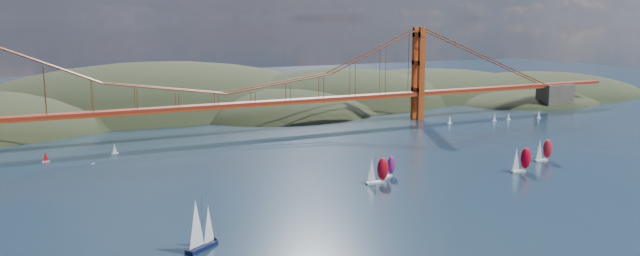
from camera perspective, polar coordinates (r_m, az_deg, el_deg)
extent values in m
plane|color=black|center=(171.50, 10.79, -10.65)|extent=(1200.00, 1200.00, 0.00)
ellipsoid|color=black|center=(442.78, -14.53, -0.33)|extent=(300.00, 180.00, 96.00)
ellipsoid|color=black|center=(454.36, 1.22, 0.69)|extent=(220.00, 140.00, 76.00)
ellipsoid|color=black|center=(405.56, -3.07, 0.25)|extent=(140.00, 110.00, 48.00)
ellipsoid|color=black|center=(517.63, 9.05, 2.02)|extent=(260.00, 160.00, 60.00)
ellipsoid|color=black|center=(542.17, 18.87, 2.11)|extent=(220.00, 150.00, 52.00)
ellipsoid|color=black|center=(482.01, 18.49, 1.72)|extent=(120.00, 90.00, 28.00)
cube|color=maroon|center=(325.40, -8.61, 2.10)|extent=(440.00, 7.00, 1.60)
cube|color=#9C2C08|center=(325.56, -8.60, 1.89)|extent=(440.00, 7.00, 0.80)
cube|color=#9C2C08|center=(378.21, 8.97, 4.93)|extent=(4.00, 8.50, 55.00)
cube|color=#4C443D|center=(455.51, 20.70, 2.78)|extent=(24.00, 12.00, 16.00)
cube|color=maroon|center=(463.51, 21.77, 3.82)|extent=(52.00, 7.00, 1.60)
cube|color=black|center=(169.62, -10.76, -10.67)|extent=(9.87, 7.65, 1.19)
cylinder|color=#99999E|center=(167.41, -10.73, -8.13)|extent=(0.15, 0.15, 14.33)
cone|color=silver|center=(166.04, -11.25, -8.56)|extent=(7.67, 7.67, 12.61)
cone|color=silver|center=(169.83, -10.14, -8.61)|extent=(5.48, 5.48, 10.03)
cube|color=silver|center=(230.79, 4.98, -5.01)|extent=(6.60, 1.85, 0.79)
cylinder|color=#99999E|center=(229.64, 5.07, -3.71)|extent=(0.10, 0.10, 9.90)
cone|color=silver|center=(228.99, 4.74, -3.87)|extent=(3.70, 3.70, 8.71)
ellipsoid|color=#AC0917|center=(231.46, 5.77, -3.74)|extent=(4.62, 2.91, 8.32)
cube|color=silver|center=(258.98, 17.65, -3.79)|extent=(6.78, 1.91, 0.81)
cylinder|color=#99999E|center=(258.01, 17.76, -2.60)|extent=(0.10, 0.10, 10.16)
cone|color=silver|center=(257.05, 17.51, -2.74)|extent=(3.80, 3.80, 8.94)
ellipsoid|color=red|center=(260.45, 18.30, -2.62)|extent=(4.75, 2.99, 8.54)
cube|color=silver|center=(282.04, 19.55, -2.80)|extent=(6.43, 1.83, 0.77)
cylinder|color=#99999E|center=(281.22, 19.65, -1.75)|extent=(0.10, 0.10, 9.64)
cone|color=silver|center=(280.26, 19.44, -1.88)|extent=(3.61, 3.61, 8.48)
ellipsoid|color=red|center=(283.62, 20.10, -1.79)|extent=(4.51, 2.85, 8.10)
cube|color=silver|center=(240.15, 6.11, -4.45)|extent=(5.73, 3.56, 0.67)
cylinder|color=#99999E|center=(239.30, 6.17, -3.39)|extent=(0.08, 0.08, 8.33)
cone|color=silver|center=(238.37, 5.99, -3.54)|extent=(4.06, 4.06, 7.33)
ellipsoid|color=red|center=(241.62, 6.55, -3.37)|extent=(4.53, 3.75, 7.00)
cube|color=silver|center=(288.46, -23.78, -2.83)|extent=(3.00, 1.00, 0.50)
cone|color=red|center=(287.99, -23.81, -2.37)|extent=(2.00, 2.00, 4.20)
cube|color=silver|center=(294.78, -18.24, -2.22)|extent=(3.00, 1.00, 0.50)
cone|color=white|center=(294.31, -18.27, -1.77)|extent=(2.00, 2.00, 4.20)
cube|color=silver|center=(367.56, 11.77, 0.41)|extent=(3.00, 1.00, 0.50)
cone|color=white|center=(367.19, 11.78, 0.78)|extent=(2.00, 2.00, 4.20)
cube|color=silver|center=(383.31, 15.66, 0.64)|extent=(3.00, 1.00, 0.50)
cone|color=white|center=(382.95, 15.68, 0.99)|extent=(2.00, 2.00, 4.20)
cube|color=silver|center=(390.12, 16.85, 0.74)|extent=(3.00, 1.00, 0.50)
cone|color=white|center=(389.77, 16.87, 1.08)|extent=(2.00, 2.00, 4.20)
cube|color=silver|center=(403.60, 19.37, 0.90)|extent=(3.00, 1.00, 0.50)
cone|color=white|center=(403.26, 19.39, 1.23)|extent=(2.00, 2.00, 4.20)
ellipsoid|color=white|center=(162.40, -20.04, -3.09)|extent=(0.90, 0.25, 0.17)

